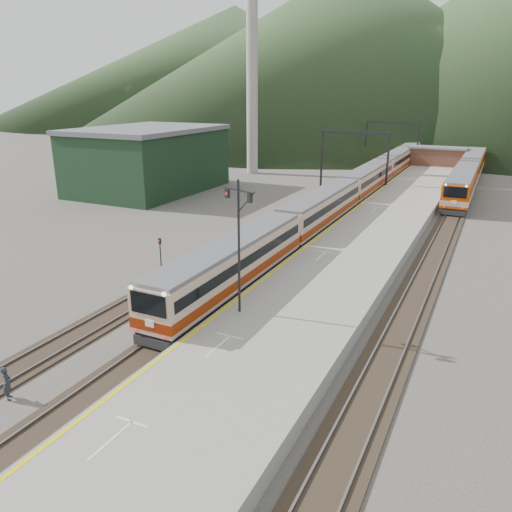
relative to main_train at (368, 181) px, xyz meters
The scene contains 19 objects.
ground 51.96m from the main_train, 90.00° to the right, with size 400.00×400.00×0.00m, color #47423D.
track_main 12.06m from the main_train, 90.00° to the right, with size 2.60×200.00×0.23m.
track_far 13.05m from the main_train, 112.75° to the right, with size 2.60×200.00×0.23m.
track_second 16.66m from the main_train, 46.03° to the right, with size 2.60×200.00×0.23m.
platform 15.07m from the main_train, 68.09° to the right, with size 8.00×100.00×1.00m, color gray.
gantry_near 5.60m from the main_train, 132.79° to the left, with size 9.55×0.25×8.00m.
gantry_far 28.46m from the main_train, 95.80° to the left, with size 9.55×0.25×8.00m.
warehouse 29.81m from the main_train, 160.49° to the right, with size 14.50×20.50×8.60m.
smokestack 27.53m from the main_train, 155.39° to the left, with size 1.80×1.80×30.00m, color #9E998E.
station_shed 26.68m from the main_train, 77.88° to the left, with size 9.40×4.40×3.10m.
hill_a 146.48m from the main_train, 106.16° to the left, with size 180.00×180.00×60.00m, color #26431F.
hill_d 224.57m from the main_train, 122.54° to the left, with size 200.00×200.00×55.00m, color #26431F.
main_train is the anchor object (origin of this frame).
second_train 16.66m from the main_train, 46.33° to the left, with size 2.94×40.10×3.59m.
signal_mast 42.02m from the main_train, 86.13° to the right, with size 2.10×0.84×7.81m.
short_signal_a 44.72m from the main_train, 92.87° to the right, with size 0.26×0.21×2.27m.
short_signal_b 24.11m from the main_train, 97.78° to the right, with size 0.25×0.20×2.27m.
short_signal_c 35.78m from the main_train, 102.76° to the right, with size 0.27×0.23×2.27m.
worker 52.91m from the main_train, 93.53° to the right, with size 0.60×0.39×1.64m, color #252A33.
Camera 1 is at (15.41, -13.51, 13.41)m, focal length 35.00 mm.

